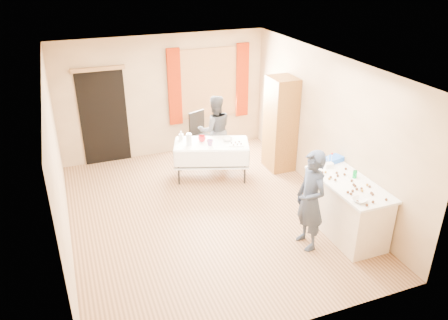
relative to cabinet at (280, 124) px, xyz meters
name	(u,v)px	position (x,y,z in m)	size (l,w,h in m)	color
floor	(207,214)	(-1.99, -1.17, -0.97)	(4.50, 5.50, 0.02)	#9E7047
ceiling	(204,64)	(-1.99, -1.17, 1.65)	(4.50, 5.50, 0.02)	white
wall_back	(164,96)	(-1.99, 1.59, 0.34)	(4.50, 0.02, 2.60)	tan
wall_front	(287,241)	(-1.99, -3.93, 0.34)	(4.50, 0.02, 2.60)	tan
wall_left	(57,167)	(-4.25, -1.17, 0.34)	(0.02, 5.50, 2.60)	tan
wall_right	(326,126)	(0.27, -1.17, 0.34)	(0.02, 5.50, 2.60)	tan
window_frame	(209,83)	(-0.99, 1.55, 0.54)	(1.32, 0.06, 1.52)	olive
window_pane	(209,83)	(-0.99, 1.53, 0.54)	(1.20, 0.02, 1.40)	white
curtain_left	(175,87)	(-1.77, 1.50, 0.54)	(0.28, 0.06, 1.65)	#8D1E02
curtain_right	(242,80)	(-0.21, 1.50, 0.54)	(0.28, 0.06, 1.65)	#8D1E02
doorway	(104,117)	(-3.29, 1.56, 0.04)	(0.95, 0.04, 2.00)	black
door_lintel	(98,69)	(-3.29, 1.53, 1.06)	(1.05, 0.06, 0.08)	olive
cabinet	(280,124)	(0.00, 0.00, 0.00)	(0.50, 0.60, 1.92)	brown
counter	(346,208)	(-0.10, -2.48, -0.51)	(0.71, 1.49, 0.91)	beige
party_table	(212,157)	(-1.45, 0.08, -0.51)	(1.60, 1.17, 0.75)	black
chair	(202,143)	(-1.32, 1.11, -0.66)	(0.54, 0.54, 0.99)	black
girl	(311,201)	(-0.83, -2.57, -0.17)	(0.40, 0.59, 1.58)	#222B3E
woman	(215,130)	(-1.16, 0.69, -0.22)	(0.78, 0.64, 1.48)	black
soda_can	(355,174)	(0.06, -2.38, 0.01)	(0.07, 0.07, 0.12)	#039130
mixing_bowl	(360,200)	(-0.31, -3.01, -0.03)	(0.25, 0.25, 0.05)	white
foam_block	(328,165)	(-0.13, -1.93, -0.01)	(0.15, 0.10, 0.08)	white
blue_basket	(334,159)	(0.09, -1.76, -0.01)	(0.30, 0.20, 0.08)	blue
pitcher	(189,140)	(-1.89, 0.12, -0.10)	(0.11, 0.11, 0.22)	silver
cup_red	(202,139)	(-1.60, 0.21, -0.15)	(0.16, 0.16, 0.12)	red
cup_rainbow	(210,143)	(-1.52, -0.04, -0.16)	(0.17, 0.17, 0.11)	red
small_bowl	(227,139)	(-1.13, 0.06, -0.18)	(0.25, 0.25, 0.06)	white
pastry_tray	(236,144)	(-1.04, -0.20, -0.20)	(0.28, 0.20, 0.02)	white
bottle	(181,135)	(-1.96, 0.44, -0.12)	(0.11, 0.11, 0.18)	white
cake_balls	(350,185)	(-0.17, -2.57, -0.03)	(0.51, 1.12, 0.04)	#3F2314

